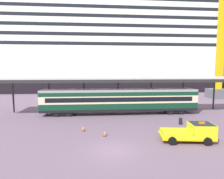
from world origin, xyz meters
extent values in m
plane|color=slate|center=(0.00, 0.00, 0.00)|extent=(400.00, 400.00, 0.00)
cube|color=black|center=(11.87, 55.69, 2.09)|extent=(171.02, 26.52, 4.17)
cube|color=white|center=(11.87, 55.69, 9.04)|extent=(171.02, 26.52, 9.74)
cube|color=white|center=(11.87, 55.69, 15.40)|extent=(157.33, 24.40, 2.98)
cube|color=black|center=(11.87, 43.54, 15.55)|extent=(150.49, 0.12, 1.07)
cube|color=white|center=(11.87, 55.69, 18.38)|extent=(151.04, 23.42, 2.98)
cube|color=black|center=(11.87, 44.03, 18.53)|extent=(144.47, 0.12, 1.07)
cube|color=white|center=(11.87, 55.69, 21.36)|extent=(144.75, 22.45, 2.98)
cube|color=black|center=(11.87, 44.52, 21.50)|extent=(138.45, 0.12, 1.07)
cube|color=white|center=(11.87, 55.69, 24.33)|extent=(138.45, 21.47, 2.98)
cube|color=black|center=(11.87, 45.01, 24.48)|extent=(132.43, 0.12, 1.07)
cube|color=white|center=(11.87, 55.69, 27.31)|extent=(132.16, 20.49, 2.98)
cube|color=black|center=(11.87, 45.50, 27.46)|extent=(126.41, 0.12, 1.07)
cube|color=white|center=(11.87, 55.69, 30.29)|extent=(125.87, 19.52, 2.98)
cube|color=silver|center=(2.32, 14.42, 5.91)|extent=(41.88, 5.15, 0.25)
cube|color=#262626|center=(2.32, 11.95, 5.54)|extent=(41.88, 0.20, 0.50)
cylinder|color=#262626|center=(-15.63, 16.60, 2.89)|extent=(0.28, 0.28, 5.79)
cylinder|color=#262626|center=(-9.64, 16.60, 2.89)|extent=(0.28, 0.28, 5.79)
cylinder|color=#262626|center=(-3.66, 16.60, 2.89)|extent=(0.28, 0.28, 5.79)
cylinder|color=#262626|center=(2.32, 16.60, 2.89)|extent=(0.28, 0.28, 5.79)
cylinder|color=#262626|center=(8.30, 16.60, 2.89)|extent=(0.28, 0.28, 5.79)
cylinder|color=#262626|center=(14.29, 16.60, 2.89)|extent=(0.28, 0.28, 5.79)
cylinder|color=#262626|center=(20.27, 16.60, 2.89)|extent=(0.28, 0.28, 5.79)
cube|color=black|center=(2.32, 13.92, 0.85)|extent=(25.25, 2.80, 0.40)
cube|color=#0F3823|center=(2.32, 13.92, 1.50)|extent=(25.25, 2.80, 0.90)
cube|color=beige|center=(2.32, 13.92, 2.55)|extent=(25.25, 2.80, 1.20)
cube|color=black|center=(2.32, 12.55, 2.60)|extent=(23.23, 0.08, 0.72)
cube|color=#0F3823|center=(2.32, 13.92, 3.45)|extent=(25.25, 2.80, 0.60)
cube|color=#989898|center=(2.32, 13.92, 3.93)|extent=(25.25, 2.69, 0.36)
cube|color=black|center=(-6.77, 13.92, 0.45)|extent=(3.20, 2.35, 0.50)
cylinder|color=black|center=(-7.67, 12.75, 0.42)|extent=(0.84, 0.12, 0.84)
cylinder|color=black|center=(-5.87, 12.75, 0.42)|extent=(0.84, 0.12, 0.84)
cube|color=black|center=(11.41, 13.92, 0.45)|extent=(3.20, 2.35, 0.50)
cylinder|color=black|center=(10.51, 12.75, 0.42)|extent=(0.84, 0.12, 0.84)
cylinder|color=black|center=(12.31, 12.75, 0.42)|extent=(0.84, 0.12, 0.84)
cube|color=yellow|center=(7.56, 1.48, 0.58)|extent=(5.41, 2.65, 0.36)
cube|color=#F2B20C|center=(7.56, 1.48, 0.45)|extent=(5.42, 2.67, 0.12)
cube|color=yellow|center=(9.00, 1.29, 1.31)|extent=(2.52, 2.20, 1.10)
cube|color=#19232D|center=(9.00, 1.29, 1.66)|extent=(2.30, 2.09, 0.44)
cube|color=orange|center=(9.00, 1.29, 1.94)|extent=(0.58, 0.27, 0.16)
cube|color=yellow|center=(6.52, 1.61, 0.94)|extent=(3.13, 2.28, 0.36)
cylinder|color=black|center=(9.33, 2.25, 0.40)|extent=(0.83, 0.35, 0.80)
cylinder|color=black|center=(9.08, 0.27, 0.40)|extent=(0.83, 0.35, 0.80)
cylinder|color=black|center=(6.03, 2.68, 0.40)|extent=(0.83, 0.35, 0.80)
cylinder|color=black|center=(5.78, 0.70, 0.40)|extent=(0.83, 0.35, 0.80)
cube|color=black|center=(-0.58, 3.68, 0.02)|extent=(0.36, 0.36, 0.04)
cone|color=#EA590F|center=(-0.58, 3.68, 0.35)|extent=(0.30, 0.30, 0.63)
cylinder|color=white|center=(-0.58, 3.68, 0.39)|extent=(0.17, 0.17, 0.09)
cube|color=black|center=(-3.07, 5.60, 0.02)|extent=(0.36, 0.36, 0.04)
cone|color=#EA590F|center=(-3.07, 5.60, 0.33)|extent=(0.30, 0.30, 0.58)
cylinder|color=white|center=(-3.07, 5.60, 0.36)|extent=(0.17, 0.17, 0.08)
cube|color=#595960|center=(30.05, 29.80, 1.20)|extent=(4.40, 4.40, 2.40)
cube|color=#E5B20C|center=(30.05, 29.80, 22.24)|extent=(1.30, 1.30, 39.68)
cylinder|color=black|center=(9.65, 7.29, 0.35)|extent=(0.44, 0.44, 0.70)
sphere|color=black|center=(9.65, 7.29, 0.72)|extent=(0.48, 0.48, 0.48)
camera|label=1|loc=(-1.41, -16.06, 7.13)|focal=29.87mm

